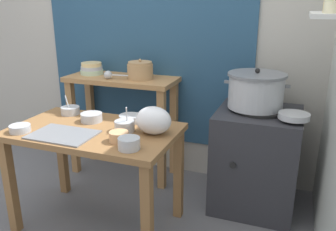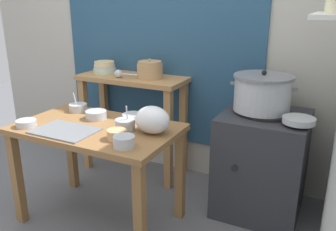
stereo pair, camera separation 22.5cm
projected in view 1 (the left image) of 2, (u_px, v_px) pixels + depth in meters
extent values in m
plane|color=slate|center=(108.00, 230.00, 2.45)|extent=(9.00, 9.00, 0.00)
cube|color=#B2ADA3|center=(175.00, 28.00, 2.99)|extent=(4.40, 0.10, 2.60)
cube|color=navy|center=(145.00, 22.00, 3.00)|extent=(1.90, 0.02, 2.10)
cube|color=silver|center=(329.00, 15.00, 1.94)|extent=(0.20, 0.56, 0.02)
cylinder|color=beige|center=(333.00, 4.00, 1.78)|extent=(0.08, 0.08, 0.09)
cylinder|color=#E5C684|center=(331.00, 5.00, 1.90)|extent=(0.08, 0.08, 0.08)
cube|color=olive|center=(94.00, 132.00, 2.32)|extent=(1.10, 0.66, 0.04)
cube|color=olive|center=(10.00, 187.00, 2.34)|extent=(0.06, 0.06, 0.68)
cube|color=olive|center=(147.00, 217.00, 2.01)|extent=(0.06, 0.06, 0.68)
cube|color=olive|center=(62.00, 154.00, 2.84)|extent=(0.06, 0.06, 0.68)
cube|color=olive|center=(179.00, 174.00, 2.51)|extent=(0.06, 0.06, 0.68)
cube|color=#B27F4C|center=(121.00, 79.00, 3.01)|extent=(0.96, 0.40, 0.04)
cube|color=#B27F4C|center=(73.00, 128.00, 3.16)|extent=(0.06, 0.06, 0.86)
cube|color=#B27F4C|center=(162.00, 141.00, 2.88)|extent=(0.06, 0.06, 0.86)
cube|color=#B27F4C|center=(91.00, 118.00, 3.43)|extent=(0.06, 0.06, 0.86)
cube|color=#B27F4C|center=(174.00, 129.00, 3.14)|extent=(0.06, 0.06, 0.86)
cube|color=#2D2D33|center=(256.00, 159.00, 2.66)|extent=(0.60, 0.60, 0.76)
cylinder|color=black|center=(260.00, 110.00, 2.54)|extent=(0.36, 0.36, 0.02)
cylinder|color=black|center=(233.00, 165.00, 2.40)|extent=(0.04, 0.02, 0.04)
cylinder|color=#B7BABF|center=(256.00, 92.00, 2.53)|extent=(0.39, 0.39, 0.23)
cylinder|color=slate|center=(257.00, 75.00, 2.49)|extent=(0.42, 0.42, 0.02)
sphere|color=black|center=(258.00, 71.00, 2.48)|extent=(0.04, 0.04, 0.04)
cube|color=slate|center=(227.00, 82.00, 2.58)|extent=(0.04, 0.02, 0.02)
cube|color=slate|center=(288.00, 86.00, 2.44)|extent=(0.04, 0.02, 0.02)
cylinder|color=tan|center=(140.00, 71.00, 2.93)|extent=(0.22, 0.22, 0.12)
cylinder|color=tan|center=(140.00, 63.00, 2.90)|extent=(0.20, 0.20, 0.02)
sphere|color=tan|center=(140.00, 60.00, 2.90)|extent=(0.02, 0.02, 0.02)
cylinder|color=#B7D1AD|center=(92.00, 72.00, 3.12)|extent=(0.20, 0.20, 0.04)
cylinder|color=#B7BABF|center=(92.00, 68.00, 3.11)|extent=(0.19, 0.19, 0.03)
cylinder|color=#E5C684|center=(91.00, 64.00, 3.10)|extent=(0.18, 0.18, 0.03)
sphere|color=#B7BABF|center=(108.00, 75.00, 2.92)|extent=(0.07, 0.07, 0.07)
cylinder|color=#B7BABF|center=(124.00, 75.00, 2.90)|extent=(0.21, 0.05, 0.01)
cube|color=slate|center=(63.00, 135.00, 2.19)|extent=(0.40, 0.28, 0.01)
ellipsoid|color=white|center=(153.00, 120.00, 2.20)|extent=(0.23, 0.18, 0.18)
cylinder|color=#B7BABF|center=(294.00, 116.00, 2.31)|extent=(0.21, 0.21, 0.04)
cylinder|color=#B7BABF|center=(91.00, 117.00, 2.44)|extent=(0.15, 0.15, 0.06)
cylinder|color=#337238|center=(91.00, 114.00, 2.44)|extent=(0.13, 0.13, 0.01)
cylinder|color=#B7BABF|center=(125.00, 126.00, 2.26)|extent=(0.13, 0.13, 0.07)
cylinder|color=maroon|center=(124.00, 122.00, 2.25)|extent=(0.11, 0.11, 0.01)
cylinder|color=#B7BABF|center=(127.00, 118.00, 2.25)|extent=(0.04, 0.07, 0.17)
cylinder|color=#B7BABF|center=(129.00, 143.00, 1.98)|extent=(0.13, 0.13, 0.07)
cylinder|color=brown|center=(129.00, 139.00, 1.97)|extent=(0.11, 0.11, 0.01)
cylinder|color=#B7BABF|center=(130.00, 118.00, 2.44)|extent=(0.16, 0.16, 0.05)
cylinder|color=#337238|center=(130.00, 116.00, 2.43)|extent=(0.13, 0.13, 0.01)
cylinder|color=#B7BABF|center=(20.00, 129.00, 2.25)|extent=(0.13, 0.13, 0.05)
cylinder|color=#BFB28C|center=(20.00, 126.00, 2.24)|extent=(0.11, 0.11, 0.01)
cylinder|color=#B7BABF|center=(70.00, 110.00, 2.60)|extent=(0.14, 0.14, 0.06)
cylinder|color=#BFB28C|center=(70.00, 108.00, 2.60)|extent=(0.12, 0.12, 0.01)
cylinder|color=#B7BABF|center=(68.00, 105.00, 2.57)|extent=(0.06, 0.02, 0.14)
cylinder|color=tan|center=(119.00, 136.00, 2.10)|extent=(0.12, 0.12, 0.06)
cylinder|color=#337238|center=(119.00, 133.00, 2.09)|extent=(0.10, 0.10, 0.01)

